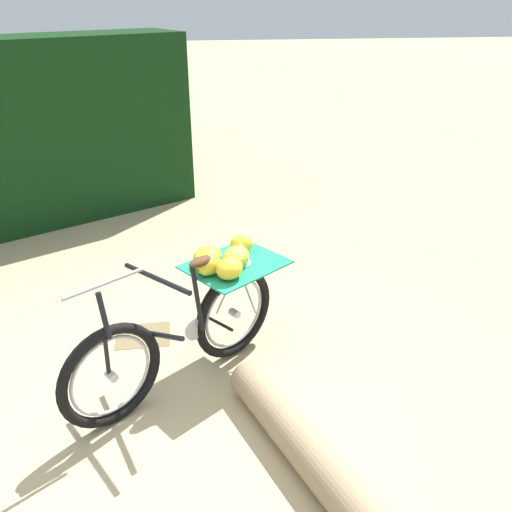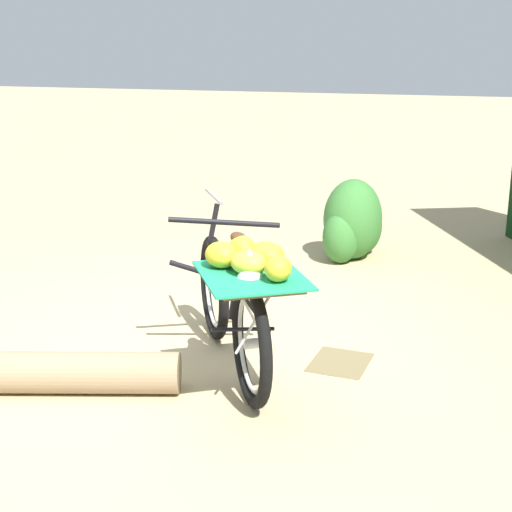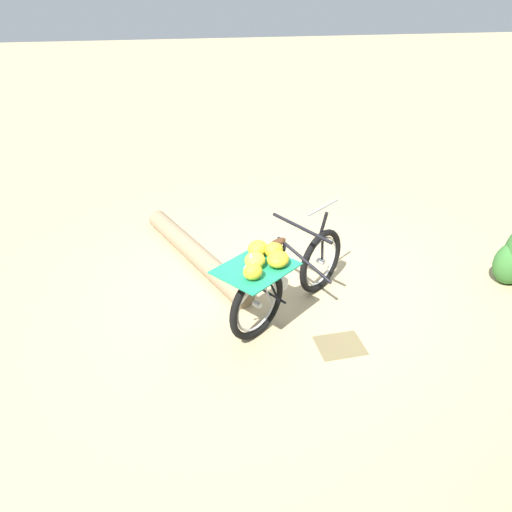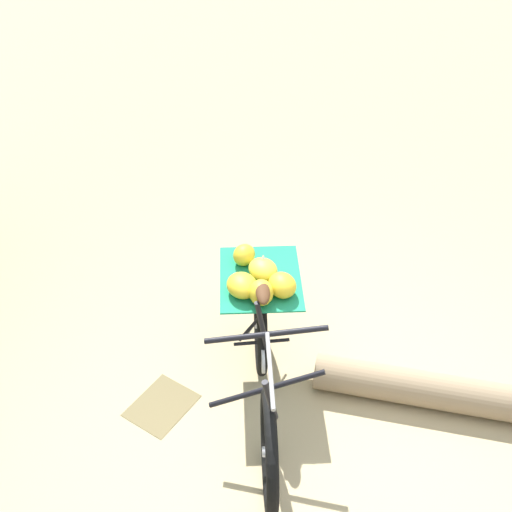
{
  "view_description": "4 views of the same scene",
  "coord_description": "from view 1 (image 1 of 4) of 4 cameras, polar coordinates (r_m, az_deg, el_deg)",
  "views": [
    {
      "loc": [
        0.22,
        -2.79,
        2.55
      ],
      "look_at": [
        0.7,
        0.58,
        0.85
      ],
      "focal_mm": 37.22,
      "sensor_mm": 36.0,
      "label": 1
    },
    {
      "loc": [
        4.11,
        2.02,
        1.96
      ],
      "look_at": [
        0.55,
        0.63,
        0.89
      ],
      "focal_mm": 51.5,
      "sensor_mm": 36.0,
      "label": 2
    },
    {
      "loc": [
        1.32,
        4.02,
        2.94
      ],
      "look_at": [
        0.57,
        0.67,
        0.94
      ],
      "focal_mm": 32.35,
      "sensor_mm": 36.0,
      "label": 3
    },
    {
      "loc": [
        -2.16,
        -1.16,
        3.5
      ],
      "look_at": [
        0.56,
        0.64,
        0.94
      ],
      "focal_mm": 44.38,
      "sensor_mm": 36.0,
      "label": 4
    }
  ],
  "objects": [
    {
      "name": "ground_plane",
      "position": [
        3.79,
        -9.68,
        -16.19
      ],
      "size": [
        60.0,
        60.0,
        0.0
      ],
      "primitive_type": "plane",
      "color": "tan"
    },
    {
      "name": "fallen_log",
      "position": [
        3.15,
        9.81,
        -24.38
      ],
      "size": [
        1.06,
        2.26,
        0.25
      ],
      "primitive_type": "cylinder",
      "rotation": [
        0.0,
        1.57,
        -1.21
      ],
      "color": "#937A5B",
      "rests_on": "ground_plane"
    },
    {
      "name": "bicycle",
      "position": [
        3.76,
        -6.8,
        -6.43
      ],
      "size": [
        1.62,
        1.29,
        1.03
      ],
      "rotation": [
        0.0,
        0.0,
        -2.51
      ],
      "color": "black",
      "rests_on": "ground_plane"
    },
    {
      "name": "leaf_litter_patch",
      "position": [
        4.53,
        -12.05,
        -8.33
      ],
      "size": [
        0.44,
        0.36,
        0.01
      ],
      "primitive_type": "cube",
      "color": "olive",
      "rests_on": "ground_plane"
    }
  ]
}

